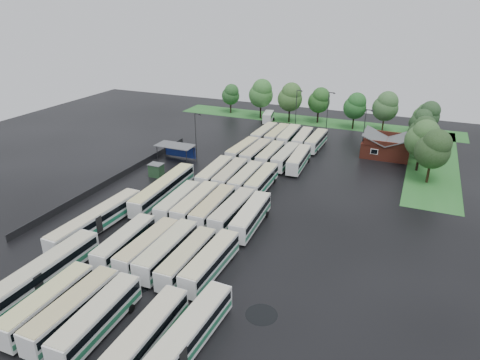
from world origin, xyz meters
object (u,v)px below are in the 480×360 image
at_px(brick_building, 386,148).
at_px(artic_bus_west_a, 37,277).
at_px(artic_bus_east, 177,350).
at_px(minibus, 268,117).

bearing_deg(brick_building, artic_bus_west_a, -116.66).
xyz_separation_m(brick_building, artic_bus_east, (-11.96, -69.31, 0.03)).
bearing_deg(artic_bus_west_a, minibus, 90.49).
height_order(brick_building, minibus, brick_building).
bearing_deg(minibus, artic_bus_east, -87.22).
bearing_deg(brick_building, minibus, 154.30).
xyz_separation_m(artic_bus_east, minibus, (-21.50, 85.41, -0.35)).
height_order(artic_bus_west_a, minibus, artic_bus_west_a).
xyz_separation_m(artic_bus_west_a, artic_bus_east, (21.24, -3.20, -0.03)).
relative_size(brick_building, artic_bus_east, 0.55).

